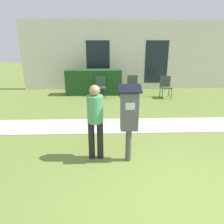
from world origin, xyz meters
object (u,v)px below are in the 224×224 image
object	(u,v)px
outdoor_chair_middle	(133,84)
outdoor_chair_right	(166,85)
parking_meter	(129,114)
person_standing	(95,117)
outdoor_chair_left	(101,85)

from	to	relation	value
outdoor_chair_middle	outdoor_chair_right	world-z (taller)	same
parking_meter	person_standing	distance (m)	0.68
person_standing	outdoor_chair_middle	size ratio (longest dim) A/B	1.76
outdoor_chair_right	outdoor_chair_middle	bearing A→B (deg)	-168.51
outdoor_chair_middle	outdoor_chair_right	size ratio (longest dim) A/B	1.00
outdoor_chair_middle	outdoor_chair_right	distance (m)	1.39
outdoor_chair_left	outdoor_chair_middle	bearing A→B (deg)	-17.39
person_standing	outdoor_chair_right	xyz separation A→B (m)	(2.77, 4.85, -0.40)
parking_meter	outdoor_chair_right	xyz separation A→B (m)	(2.10, 4.97, -0.49)
outdoor_chair_right	parking_meter	bearing A→B (deg)	-92.31
person_standing	outdoor_chair_middle	distance (m)	5.27
person_standing	parking_meter	bearing A→B (deg)	-48.17
outdoor_chair_left	outdoor_chair_middle	xyz separation A→B (m)	(1.37, 0.08, 0.00)
outdoor_chair_middle	outdoor_chair_right	xyz separation A→B (m)	(1.37, -0.22, 0.00)
parking_meter	outdoor_chair_middle	world-z (taller)	parking_meter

